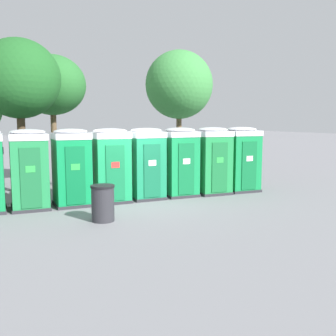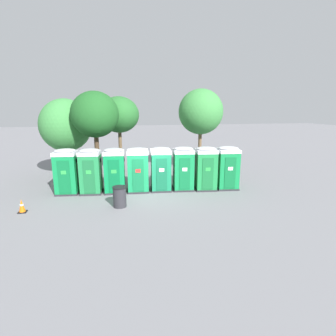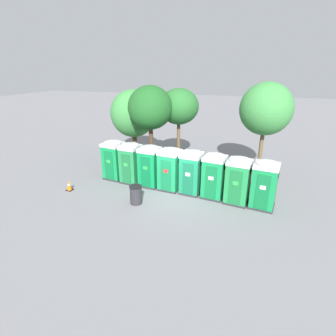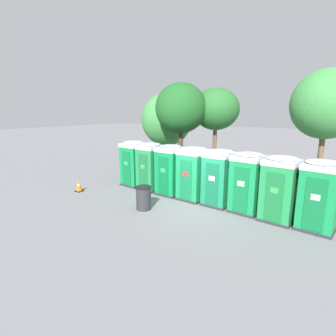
{
  "view_description": "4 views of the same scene",
  "coord_description": "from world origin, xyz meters",
  "px_view_note": "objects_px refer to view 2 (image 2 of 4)",
  "views": [
    {
      "loc": [
        -5.51,
        -12.07,
        2.87
      ],
      "look_at": [
        1.53,
        0.29,
        1.07
      ],
      "focal_mm": 42.0,
      "sensor_mm": 36.0,
      "label": 1
    },
    {
      "loc": [
        -2.05,
        -14.16,
        4.73
      ],
      "look_at": [
        1.12,
        0.34,
        1.33
      ],
      "focal_mm": 28.0,
      "sensor_mm": 36.0,
      "label": 2
    },
    {
      "loc": [
        3.78,
        -13.17,
        6.82
      ],
      "look_at": [
        -0.73,
        0.54,
        1.32
      ],
      "focal_mm": 28.0,
      "sensor_mm": 36.0,
      "label": 3
    },
    {
      "loc": [
        4.83,
        -10.3,
        4.16
      ],
      "look_at": [
        -2.08,
        0.68,
        1.33
      ],
      "focal_mm": 28.0,
      "sensor_mm": 36.0,
      "label": 4
    }
  ],
  "objects_px": {
    "portapotty_4": "(161,169)",
    "traffic_cone": "(22,206)",
    "portapotty_0": "(67,171)",
    "portapotty_2": "(115,170)",
    "portapotty_7": "(227,168)",
    "street_tree_0": "(119,115)",
    "portapotty_6": "(206,168)",
    "portapotty_1": "(91,171)",
    "trash_can": "(120,197)",
    "street_tree_1": "(95,115)",
    "street_tree_2": "(201,112)",
    "street_tree_3": "(66,125)",
    "portapotty_3": "(138,170)",
    "portapotty_5": "(183,168)"
  },
  "relations": [
    {
      "from": "portapotty_4",
      "to": "portapotty_6",
      "type": "distance_m",
      "value": 2.65
    },
    {
      "from": "portapotty_6",
      "to": "street_tree_2",
      "type": "bearing_deg",
      "value": 75.77
    },
    {
      "from": "street_tree_2",
      "to": "street_tree_3",
      "type": "bearing_deg",
      "value": 174.33
    },
    {
      "from": "portapotty_4",
      "to": "trash_can",
      "type": "xyz_separation_m",
      "value": [
        -2.48,
        -2.23,
        -0.77
      ]
    },
    {
      "from": "traffic_cone",
      "to": "portapotty_3",
      "type": "bearing_deg",
      "value": 20.39
    },
    {
      "from": "portapotty_0",
      "to": "street_tree_2",
      "type": "bearing_deg",
      "value": 20.29
    },
    {
      "from": "portapotty_0",
      "to": "portapotty_1",
      "type": "height_order",
      "value": "same"
    },
    {
      "from": "portapotty_6",
      "to": "portapotty_1",
      "type": "bearing_deg",
      "value": 173.68
    },
    {
      "from": "portapotty_4",
      "to": "traffic_cone",
      "type": "bearing_deg",
      "value": -163.96
    },
    {
      "from": "street_tree_1",
      "to": "trash_can",
      "type": "bearing_deg",
      "value": -77.19
    },
    {
      "from": "portapotty_7",
      "to": "portapotty_3",
      "type": "bearing_deg",
      "value": 173.47
    },
    {
      "from": "traffic_cone",
      "to": "trash_can",
      "type": "bearing_deg",
      "value": -2.98
    },
    {
      "from": "street_tree_3",
      "to": "trash_can",
      "type": "relative_size",
      "value": 5.27
    },
    {
      "from": "portapotty_0",
      "to": "street_tree_0",
      "type": "distance_m",
      "value": 5.97
    },
    {
      "from": "portapotty_4",
      "to": "portapotty_7",
      "type": "bearing_deg",
      "value": -7.37
    },
    {
      "from": "portapotty_0",
      "to": "portapotty_2",
      "type": "bearing_deg",
      "value": -7.51
    },
    {
      "from": "portapotty_5",
      "to": "street_tree_2",
      "type": "xyz_separation_m",
      "value": [
        2.38,
        4.01,
        3.17
      ]
    },
    {
      "from": "portapotty_4",
      "to": "portapotty_7",
      "type": "relative_size",
      "value": 1.0
    },
    {
      "from": "street_tree_0",
      "to": "traffic_cone",
      "type": "height_order",
      "value": "street_tree_0"
    },
    {
      "from": "portapotty_1",
      "to": "street_tree_2",
      "type": "relative_size",
      "value": 0.42
    },
    {
      "from": "trash_can",
      "to": "portapotty_7",
      "type": "bearing_deg",
      "value": 15.0
    },
    {
      "from": "portapotty_2",
      "to": "portapotty_6",
      "type": "height_order",
      "value": "same"
    },
    {
      "from": "portapotty_0",
      "to": "street_tree_0",
      "type": "height_order",
      "value": "street_tree_0"
    },
    {
      "from": "portapotty_3",
      "to": "portapotty_7",
      "type": "bearing_deg",
      "value": -6.53
    },
    {
      "from": "portapotty_7",
      "to": "street_tree_1",
      "type": "relative_size",
      "value": 0.44
    },
    {
      "from": "traffic_cone",
      "to": "portapotty_4",
      "type": "bearing_deg",
      "value": 16.04
    },
    {
      "from": "portapotty_7",
      "to": "street_tree_1",
      "type": "distance_m",
      "value": 8.97
    },
    {
      "from": "portapotty_6",
      "to": "portapotty_7",
      "type": "height_order",
      "value": "same"
    },
    {
      "from": "portapotty_1",
      "to": "portapotty_7",
      "type": "xyz_separation_m",
      "value": [
        7.9,
        -0.84,
        -0.0
      ]
    },
    {
      "from": "portapotty_2",
      "to": "portapotty_6",
      "type": "bearing_deg",
      "value": -6.45
    },
    {
      "from": "portapotty_5",
      "to": "trash_can",
      "type": "distance_m",
      "value": 4.39
    },
    {
      "from": "portapotty_0",
      "to": "portapotty_5",
      "type": "bearing_deg",
      "value": -6.0
    },
    {
      "from": "trash_can",
      "to": "traffic_cone",
      "type": "relative_size",
      "value": 1.6
    },
    {
      "from": "street_tree_1",
      "to": "portapotty_2",
      "type": "bearing_deg",
      "value": -70.18
    },
    {
      "from": "portapotty_1",
      "to": "traffic_cone",
      "type": "xyz_separation_m",
      "value": [
        -2.98,
        -2.33,
        -0.97
      ]
    },
    {
      "from": "portapotty_1",
      "to": "portapotty_2",
      "type": "relative_size",
      "value": 1.0
    },
    {
      "from": "portapotty_1",
      "to": "street_tree_3",
      "type": "xyz_separation_m",
      "value": [
        -1.82,
        4.47,
        2.28
      ]
    },
    {
      "from": "street_tree_2",
      "to": "portapotty_2",
      "type": "bearing_deg",
      "value": -149.99
    },
    {
      "from": "portapotty_0",
      "to": "portapotty_3",
      "type": "xyz_separation_m",
      "value": [
        3.95,
        -0.45,
        0.0
      ]
    },
    {
      "from": "portapotty_4",
      "to": "traffic_cone",
      "type": "height_order",
      "value": "portapotty_4"
    },
    {
      "from": "portapotty_2",
      "to": "street_tree_2",
      "type": "height_order",
      "value": "street_tree_2"
    },
    {
      "from": "street_tree_2",
      "to": "traffic_cone",
      "type": "distance_m",
      "value": 12.84
    },
    {
      "from": "portapotty_3",
      "to": "street_tree_1",
      "type": "bearing_deg",
      "value": 128.15
    },
    {
      "from": "portapotty_6",
      "to": "street_tree_1",
      "type": "relative_size",
      "value": 0.44
    },
    {
      "from": "street_tree_2",
      "to": "street_tree_3",
      "type": "xyz_separation_m",
      "value": [
        -9.48,
        0.94,
        -0.9
      ]
    },
    {
      "from": "portapotty_0",
      "to": "portapotty_7",
      "type": "height_order",
      "value": "same"
    },
    {
      "from": "portapotty_7",
      "to": "street_tree_0",
      "type": "relative_size",
      "value": 0.46
    },
    {
      "from": "portapotty_1",
      "to": "street_tree_1",
      "type": "bearing_deg",
      "value": 84.44
    },
    {
      "from": "portapotty_5",
      "to": "trash_can",
      "type": "relative_size",
      "value": 2.49
    },
    {
      "from": "portapotty_6",
      "to": "traffic_cone",
      "type": "distance_m",
      "value": 9.75
    }
  ]
}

